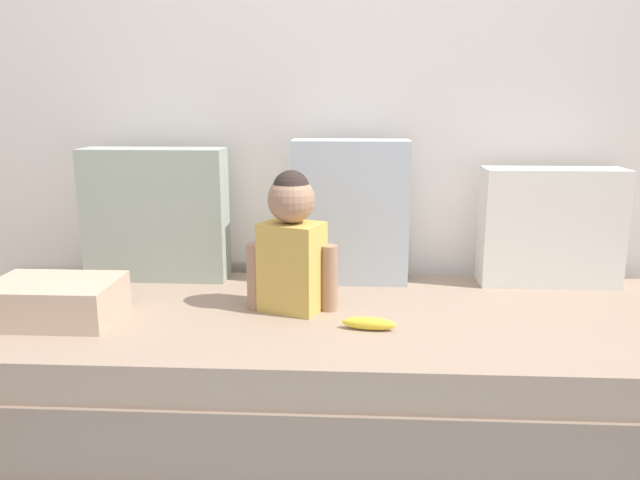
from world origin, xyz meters
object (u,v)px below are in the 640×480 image
Objects in this scene: throw_pillow_left at (156,214)px; folded_blanket at (55,301)px; toddler at (292,242)px; throw_pillow_right at (550,227)px; couch at (348,365)px; throw_pillow_center at (350,212)px; banana at (369,323)px.

throw_pillow_left is 1.38× the size of folded_blanket.
toddler is 0.79m from folded_blanket.
toddler is (-0.95, -0.35, 0.01)m from throw_pillow_right.
toddler is (0.57, -0.35, -0.02)m from throw_pillow_left.
throw_pillow_right is 1.09× the size of toddler.
toddler is (-0.19, 0.03, 0.43)m from couch.
toddler is 1.19× the size of folded_blanket.
toddler is at bearing 10.77° from folded_blanket.
throw_pillow_center reaches higher than throw_pillow_left.
toddler is (-0.19, -0.35, -0.04)m from throw_pillow_center.
couch is 4.72× the size of throw_pillow_right.
banana is 1.02m from folded_blanket.
throw_pillow_left reaches higher than throw_pillow_right.
throw_pillow_left reaches higher than couch.
throw_pillow_center is at bearing 61.30° from toddler.
couch is 0.60m from throw_pillow_center.
couch is at bearing -26.22° from throw_pillow_left.
throw_pillow_right reaches higher than banana.
throw_pillow_left reaches higher than banana.
throw_pillow_left is at bearing 153.78° from couch.
throw_pillow_left is (-0.76, 0.38, 0.45)m from couch.
toddler reaches higher than couch.
toddler is at bearing -31.53° from throw_pillow_left.
couch is 0.27m from banana.
throw_pillow_center is 1.06× the size of throw_pillow_right.
toddler is at bearing 145.48° from banana.
couch is 14.47× the size of banana.
folded_blanket is at bearing -110.76° from throw_pillow_left.
banana is at bearing -32.48° from throw_pillow_left.
couch is 0.95m from throw_pillow_right.
throw_pillow_center is at bearing 27.50° from folded_blanket.
throw_pillow_center reaches higher than throw_pillow_right.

